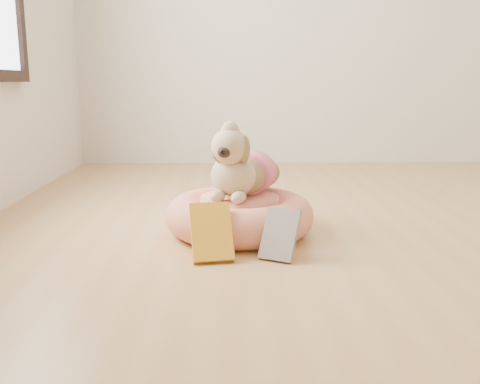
{
  "coord_description": "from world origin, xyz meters",
  "views": [
    {
      "loc": [
        -0.85,
        -2.02,
        0.64
      ],
      "look_at": [
        -0.8,
        0.15,
        0.19
      ],
      "focal_mm": 40.0,
      "sensor_mm": 36.0,
      "label": 1
    }
  ],
  "objects_px": {
    "pet_bed": "(240,216)",
    "dog": "(241,157)",
    "book_white": "(280,235)",
    "book_yellow": "(211,232)"
  },
  "relations": [
    {
      "from": "pet_bed",
      "to": "book_white",
      "type": "distance_m",
      "value": 0.36
    },
    {
      "from": "pet_bed",
      "to": "book_yellow",
      "type": "xyz_separation_m",
      "value": [
        -0.11,
        -0.33,
        0.02
      ]
    },
    {
      "from": "pet_bed",
      "to": "book_yellow",
      "type": "relative_size",
      "value": 2.8
    },
    {
      "from": "pet_bed",
      "to": "dog",
      "type": "xyz_separation_m",
      "value": [
        0.01,
        0.02,
        0.25
      ]
    },
    {
      "from": "pet_bed",
      "to": "book_yellow",
      "type": "height_order",
      "value": "book_yellow"
    },
    {
      "from": "pet_bed",
      "to": "dog",
      "type": "relative_size",
      "value": 1.41
    },
    {
      "from": "book_yellow",
      "to": "pet_bed",
      "type": "bearing_deg",
      "value": 61.92
    },
    {
      "from": "pet_bed",
      "to": "book_white",
      "type": "xyz_separation_m",
      "value": [
        0.14,
        -0.34,
        0.01
      ]
    },
    {
      "from": "pet_bed",
      "to": "dog",
      "type": "distance_m",
      "value": 0.25
    },
    {
      "from": "pet_bed",
      "to": "dog",
      "type": "height_order",
      "value": "dog"
    }
  ]
}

